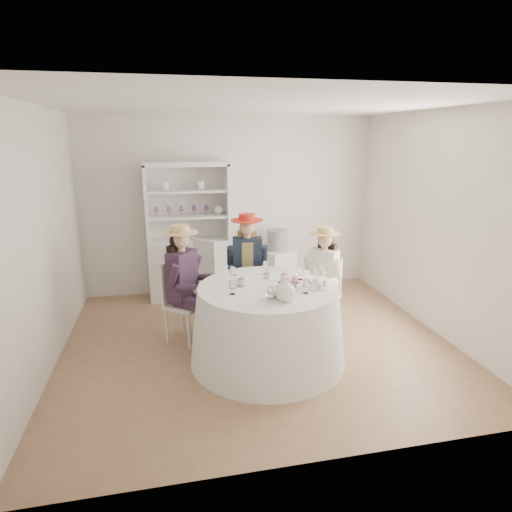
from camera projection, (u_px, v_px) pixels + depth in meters
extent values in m
plane|color=#896444|center=(258.00, 343.00, 5.12)|extent=(4.50, 4.50, 0.00)
plane|color=white|center=(258.00, 104.00, 4.39)|extent=(4.50, 4.50, 0.00)
plane|color=silver|center=(231.00, 205.00, 6.64)|extent=(4.50, 0.00, 4.50)
plane|color=silver|center=(321.00, 295.00, 2.87)|extent=(4.50, 0.00, 4.50)
plane|color=silver|center=(40.00, 242.00, 4.31)|extent=(0.00, 4.50, 4.50)
plane|color=silver|center=(438.00, 224.00, 5.21)|extent=(0.00, 4.50, 4.50)
cone|color=white|center=(267.00, 325.00, 4.63)|extent=(1.68, 1.68, 0.83)
cylinder|color=white|center=(268.00, 287.00, 4.51)|extent=(1.48, 1.48, 0.02)
cube|color=silver|center=(190.00, 269.00, 6.48)|extent=(1.22, 0.49, 0.90)
cube|color=silver|center=(187.00, 201.00, 6.40)|extent=(1.20, 0.08, 1.10)
cube|color=silver|center=(186.00, 164.00, 6.06)|extent=(1.22, 0.49, 0.06)
cube|color=silver|center=(146.00, 204.00, 6.10)|extent=(0.06, 0.45, 1.10)
cube|color=silver|center=(227.00, 201.00, 6.33)|extent=(0.06, 0.45, 1.10)
cube|color=silver|center=(188.00, 216.00, 6.27)|extent=(1.14, 0.44, 0.03)
cube|color=silver|center=(187.00, 191.00, 6.17)|extent=(1.14, 0.44, 0.03)
sphere|color=white|center=(219.00, 210.00, 6.33)|extent=(0.14, 0.14, 0.14)
cube|color=silver|center=(277.00, 271.00, 6.72)|extent=(0.58, 0.58, 0.68)
cylinder|color=black|center=(277.00, 240.00, 6.59)|extent=(0.34, 0.34, 0.32)
cube|color=silver|center=(185.00, 305.00, 5.07)|extent=(0.56, 0.56, 0.04)
cylinder|color=silver|center=(189.00, 331.00, 4.92)|extent=(0.04, 0.04, 0.44)
cylinder|color=silver|center=(205.00, 321.00, 5.19)|extent=(0.04, 0.04, 0.44)
cylinder|color=silver|center=(167.00, 326.00, 5.06)|extent=(0.04, 0.04, 0.44)
cylinder|color=silver|center=(183.00, 316.00, 5.34)|extent=(0.04, 0.04, 0.44)
cube|color=silver|center=(172.00, 281.00, 5.07)|extent=(0.26, 0.31, 0.50)
cube|color=black|center=(182.00, 275.00, 4.98)|extent=(0.38, 0.41, 0.58)
cube|color=black|center=(189.00, 303.00, 4.91)|extent=(0.35, 0.32, 0.12)
cylinder|color=black|center=(200.00, 330.00, 4.93)|extent=(0.10, 0.10, 0.46)
cylinder|color=black|center=(174.00, 275.00, 4.76)|extent=(0.19, 0.18, 0.28)
cube|color=black|center=(198.00, 298.00, 5.07)|extent=(0.35, 0.32, 0.12)
cylinder|color=black|center=(208.00, 324.00, 5.09)|extent=(0.10, 0.10, 0.46)
cylinder|color=black|center=(195.00, 265.00, 5.12)|extent=(0.19, 0.18, 0.28)
cylinder|color=#D8A889|center=(181.00, 249.00, 4.89)|extent=(0.09, 0.09, 0.08)
sphere|color=#D8A889|center=(181.00, 240.00, 4.86)|extent=(0.19, 0.19, 0.19)
sphere|color=black|center=(178.00, 241.00, 4.89)|extent=(0.19, 0.19, 0.19)
cube|color=black|center=(176.00, 260.00, 4.97)|extent=(0.21, 0.24, 0.38)
cylinder|color=tan|center=(180.00, 232.00, 4.84)|extent=(0.40, 0.40, 0.01)
cylinder|color=tan|center=(180.00, 229.00, 4.83)|extent=(0.20, 0.20, 0.08)
cube|color=silver|center=(247.00, 288.00, 5.62)|extent=(0.46, 0.46, 0.04)
cylinder|color=silver|center=(236.00, 310.00, 5.51)|extent=(0.04, 0.04, 0.45)
cylinder|color=silver|center=(261.00, 309.00, 5.54)|extent=(0.04, 0.04, 0.45)
cylinder|color=silver|center=(235.00, 300.00, 5.83)|extent=(0.04, 0.04, 0.45)
cylinder|color=silver|center=(259.00, 300.00, 5.85)|extent=(0.04, 0.04, 0.45)
cube|color=silver|center=(247.00, 264.00, 5.72)|extent=(0.39, 0.08, 0.51)
cube|color=#1B2636|center=(247.00, 260.00, 5.54)|extent=(0.39, 0.25, 0.59)
cube|color=tan|center=(247.00, 260.00, 5.54)|extent=(0.17, 0.24, 0.51)
cube|color=#1B2636|center=(241.00, 285.00, 5.47)|extent=(0.18, 0.36, 0.12)
cylinder|color=#1B2636|center=(241.00, 312.00, 5.42)|extent=(0.10, 0.10, 0.47)
cylinder|color=#1B2636|center=(231.00, 256.00, 5.47)|extent=(0.12, 0.19, 0.28)
cube|color=#1B2636|center=(255.00, 285.00, 5.49)|extent=(0.18, 0.36, 0.12)
cylinder|color=#1B2636|center=(256.00, 311.00, 5.43)|extent=(0.10, 0.10, 0.47)
cylinder|color=#1B2636|center=(264.00, 255.00, 5.50)|extent=(0.12, 0.19, 0.28)
cylinder|color=#D8A889|center=(247.00, 236.00, 5.45)|extent=(0.09, 0.09, 0.08)
sphere|color=#D8A889|center=(247.00, 227.00, 5.42)|extent=(0.19, 0.19, 0.19)
sphere|color=tan|center=(247.00, 228.00, 5.47)|extent=(0.19, 0.19, 0.19)
cube|color=tan|center=(247.00, 245.00, 5.57)|extent=(0.25, 0.11, 0.39)
cylinder|color=red|center=(247.00, 220.00, 5.40)|extent=(0.41, 0.41, 0.01)
cylinder|color=red|center=(247.00, 217.00, 5.39)|extent=(0.20, 0.20, 0.08)
cube|color=silver|center=(322.00, 297.00, 5.40)|extent=(0.53, 0.53, 0.04)
cylinder|color=silver|center=(305.00, 314.00, 5.42)|extent=(0.03, 0.03, 0.41)
cylinder|color=silver|center=(326.00, 320.00, 5.26)|extent=(0.03, 0.03, 0.41)
cylinder|color=silver|center=(316.00, 307.00, 5.66)|extent=(0.03, 0.03, 0.41)
cylinder|color=silver|center=(337.00, 312.00, 5.49)|extent=(0.03, 0.03, 0.41)
cube|color=silver|center=(328.00, 275.00, 5.47)|extent=(0.26, 0.28, 0.47)
cube|color=silver|center=(323.00, 271.00, 5.32)|extent=(0.37, 0.37, 0.54)
cube|color=silver|center=(312.00, 293.00, 5.34)|extent=(0.32, 0.31, 0.11)
cylinder|color=silver|center=(306.00, 317.00, 5.31)|extent=(0.09, 0.09, 0.43)
cylinder|color=silver|center=(308.00, 264.00, 5.38)|extent=(0.18, 0.17, 0.26)
cube|color=silver|center=(324.00, 296.00, 5.24)|extent=(0.32, 0.31, 0.11)
cylinder|color=silver|center=(318.00, 320.00, 5.22)|extent=(0.09, 0.09, 0.43)
cylinder|color=silver|center=(337.00, 269.00, 5.17)|extent=(0.18, 0.17, 0.26)
cylinder|color=#D8A889|center=(324.00, 248.00, 5.24)|extent=(0.08, 0.08, 0.08)
sphere|color=#D8A889|center=(325.00, 240.00, 5.22)|extent=(0.18, 0.18, 0.18)
sphere|color=black|center=(326.00, 240.00, 5.25)|extent=(0.18, 0.18, 0.18)
cube|color=black|center=(327.00, 257.00, 5.34)|extent=(0.21, 0.22, 0.36)
cylinder|color=tan|center=(325.00, 233.00, 5.19)|extent=(0.38, 0.38, 0.01)
cylinder|color=tan|center=(325.00, 230.00, 5.18)|extent=(0.19, 0.19, 0.08)
cube|color=silver|center=(213.00, 272.00, 6.29)|extent=(0.57, 0.57, 0.04)
cylinder|color=silver|center=(228.00, 286.00, 6.41)|extent=(0.04, 0.04, 0.44)
cylinder|color=silver|center=(211.00, 282.00, 6.57)|extent=(0.04, 0.04, 0.44)
cylinder|color=silver|center=(215.00, 292.00, 6.14)|extent=(0.04, 0.04, 0.44)
cylinder|color=silver|center=(198.00, 288.00, 6.30)|extent=(0.04, 0.04, 0.44)
cube|color=silver|center=(204.00, 257.00, 6.07)|extent=(0.30, 0.29, 0.50)
imported|color=white|center=(241.00, 283.00, 4.51)|extent=(0.10, 0.10, 0.07)
imported|color=white|center=(268.00, 276.00, 4.75)|extent=(0.08, 0.08, 0.06)
imported|color=white|center=(284.00, 278.00, 4.69)|extent=(0.10, 0.10, 0.07)
imported|color=white|center=(288.00, 285.00, 4.47)|extent=(0.24, 0.24, 0.06)
sphere|color=pink|center=(294.00, 280.00, 4.46)|extent=(0.06, 0.06, 0.06)
sphere|color=white|center=(291.00, 279.00, 4.50)|extent=(0.06, 0.06, 0.06)
sphere|color=pink|center=(287.00, 279.00, 4.50)|extent=(0.06, 0.06, 0.06)
sphere|color=white|center=(284.00, 280.00, 4.47)|extent=(0.06, 0.06, 0.06)
sphere|color=pink|center=(285.00, 281.00, 4.42)|extent=(0.06, 0.06, 0.06)
sphere|color=white|center=(289.00, 282.00, 4.40)|extent=(0.06, 0.06, 0.06)
sphere|color=pink|center=(293.00, 281.00, 4.42)|extent=(0.06, 0.06, 0.06)
sphere|color=white|center=(285.00, 292.00, 4.09)|extent=(0.20, 0.20, 0.20)
cylinder|color=white|center=(297.00, 290.00, 4.11)|extent=(0.12, 0.03, 0.10)
cylinder|color=white|center=(285.00, 282.00, 4.06)|extent=(0.04, 0.04, 0.02)
cylinder|color=white|center=(275.00, 298.00, 4.17)|extent=(0.27, 0.27, 0.01)
cube|color=beige|center=(270.00, 296.00, 4.14)|extent=(0.06, 0.04, 0.03)
cube|color=beige|center=(275.00, 294.00, 4.16)|extent=(0.07, 0.06, 0.03)
cube|color=beige|center=(280.00, 294.00, 4.20)|extent=(0.08, 0.07, 0.03)
cube|color=beige|center=(272.00, 293.00, 4.20)|extent=(0.07, 0.07, 0.03)
cube|color=beige|center=(279.00, 297.00, 4.13)|extent=(0.07, 0.08, 0.03)
cylinder|color=white|center=(317.00, 287.00, 4.47)|extent=(0.24, 0.24, 0.01)
cylinder|color=white|center=(318.00, 280.00, 4.45)|extent=(0.02, 0.02, 0.16)
cylinder|color=white|center=(318.00, 273.00, 4.43)|extent=(0.18, 0.18, 0.01)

